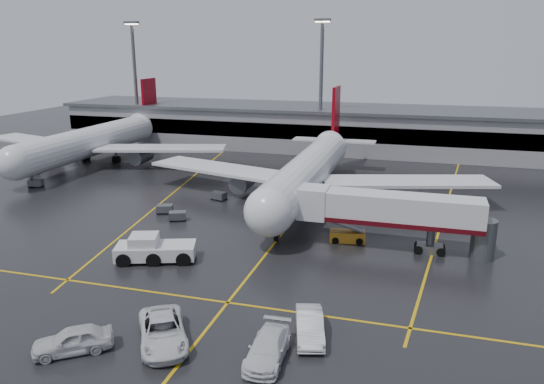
# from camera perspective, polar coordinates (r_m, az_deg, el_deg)

# --- Properties ---
(ground) EXTENTS (220.00, 220.00, 0.00)m
(ground) POSITION_cam_1_polar(r_m,az_deg,el_deg) (63.68, 2.23, -3.14)
(ground) COLOR black
(ground) RESTS_ON ground
(apron_line_centre) EXTENTS (0.25, 90.00, 0.02)m
(apron_line_centre) POSITION_cam_1_polar(r_m,az_deg,el_deg) (63.68, 2.23, -3.13)
(apron_line_centre) COLOR gold
(apron_line_centre) RESTS_ON ground
(apron_line_stop) EXTENTS (60.00, 0.25, 0.02)m
(apron_line_stop) POSITION_cam_1_polar(r_m,az_deg,el_deg) (44.30, -4.85, -11.91)
(apron_line_stop) COLOR gold
(apron_line_stop) RESTS_ON ground
(apron_line_left) EXTENTS (9.99, 69.35, 0.02)m
(apron_line_left) POSITION_cam_1_polar(r_m,az_deg,el_deg) (79.40, -10.11, 0.43)
(apron_line_left) COLOR gold
(apron_line_left) RESTS_ON ground
(apron_line_right) EXTENTS (7.57, 69.64, 0.02)m
(apron_line_right) POSITION_cam_1_polar(r_m,az_deg,el_deg) (71.63, 18.36, -1.80)
(apron_line_right) COLOR gold
(apron_line_right) RESTS_ON ground
(terminal) EXTENTS (122.00, 19.00, 8.60)m
(terminal) POSITION_cam_1_polar(r_m,az_deg,el_deg) (108.68, 8.45, 6.88)
(terminal) COLOR gray
(terminal) RESTS_ON ground
(light_mast_left) EXTENTS (3.00, 1.20, 25.45)m
(light_mast_left) POSITION_cam_1_polar(r_m,az_deg,el_deg) (116.98, -14.69, 12.16)
(light_mast_left) COLOR #595B60
(light_mast_left) RESTS_ON ground
(light_mast_mid) EXTENTS (3.00, 1.20, 25.45)m
(light_mast_mid) POSITION_cam_1_polar(r_m,az_deg,el_deg) (102.61, 5.38, 12.18)
(light_mast_mid) COLOR #595B60
(light_mast_mid) RESTS_ON ground
(main_airliner) EXTENTS (48.80, 45.60, 14.10)m
(main_airliner) POSITION_cam_1_polar(r_m,az_deg,el_deg) (71.64, 4.16, 2.45)
(main_airliner) COLOR silver
(main_airliner) RESTS_ON ground
(second_airliner) EXTENTS (48.80, 45.60, 14.10)m
(second_airliner) POSITION_cam_1_polar(r_m,az_deg,el_deg) (99.46, -18.73, 5.36)
(second_airliner) COLOR silver
(second_airliner) RESTS_ON ground
(jet_bridge) EXTENTS (19.90, 3.40, 6.05)m
(jet_bridge) POSITION_cam_1_polar(r_m,az_deg,el_deg) (55.15, 12.79, -2.22)
(jet_bridge) COLOR silver
(jet_bridge) RESTS_ON ground
(pushback_tractor) EXTENTS (8.29, 5.43, 2.75)m
(pushback_tractor) POSITION_cam_1_polar(r_m,az_deg,el_deg) (53.10, -12.79, -6.17)
(pushback_tractor) COLOR silver
(pushback_tractor) RESTS_ON ground
(belt_loader) EXTENTS (4.04, 2.34, 2.42)m
(belt_loader) POSITION_cam_1_polar(r_m,az_deg,el_deg) (57.44, 8.21, -4.78)
(belt_loader) COLOR orange
(belt_loader) RESTS_ON ground
(service_van_a) EXTENTS (6.29, 7.50, 1.91)m
(service_van_a) POSITION_cam_1_polar(r_m,az_deg,el_deg) (39.09, -11.81, -14.64)
(service_van_a) COLOR silver
(service_van_a) RESTS_ON ground
(service_van_b) EXTENTS (2.64, 5.98, 1.71)m
(service_van_b) POSITION_cam_1_polar(r_m,az_deg,el_deg) (36.71, -0.44, -16.61)
(service_van_b) COLOR silver
(service_van_b) RESTS_ON ground
(service_van_c) EXTENTS (3.28, 5.79, 1.81)m
(service_van_c) POSITION_cam_1_polar(r_m,az_deg,el_deg) (39.18, 4.14, -14.33)
(service_van_c) COLOR silver
(service_van_c) RESTS_ON ground
(service_van_d) EXTENTS (5.63, 4.88, 1.83)m
(service_van_d) POSITION_cam_1_polar(r_m,az_deg,el_deg) (39.86, -20.88, -14.83)
(service_van_d) COLOR silver
(service_van_d) RESTS_ON ground
(baggage_cart_a) EXTENTS (2.35, 2.00, 1.12)m
(baggage_cart_a) POSITION_cam_1_polar(r_m,az_deg,el_deg) (64.56, -10.25, -2.54)
(baggage_cart_a) COLOR #595B60
(baggage_cart_a) RESTS_ON ground
(baggage_cart_b) EXTENTS (2.32, 1.88, 1.12)m
(baggage_cart_b) POSITION_cam_1_polar(r_m,az_deg,el_deg) (67.60, -11.62, -1.78)
(baggage_cart_b) COLOR #595B60
(baggage_cart_b) RESTS_ON ground
(baggage_cart_c) EXTENTS (2.27, 1.79, 1.12)m
(baggage_cart_c) POSITION_cam_1_polar(r_m,az_deg,el_deg) (72.36, -5.84, -0.39)
(baggage_cart_c) COLOR #595B60
(baggage_cart_c) RESTS_ON ground
(baggage_cart_d) EXTENTS (2.35, 1.98, 1.12)m
(baggage_cart_d) POSITION_cam_1_polar(r_m,az_deg,el_deg) (95.34, -24.61, 2.16)
(baggage_cart_d) COLOR #595B60
(baggage_cart_d) RESTS_ON ground
(baggage_cart_e) EXTENTS (2.30, 1.84, 1.12)m
(baggage_cart_e) POSITION_cam_1_polar(r_m,az_deg,el_deg) (86.42, -24.34, 0.92)
(baggage_cart_e) COLOR #595B60
(baggage_cart_e) RESTS_ON ground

